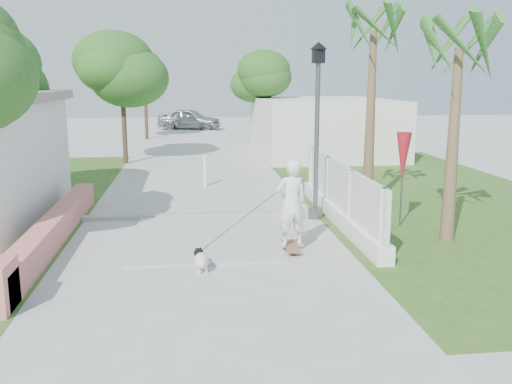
{
  "coord_description": "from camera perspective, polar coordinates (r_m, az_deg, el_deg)",
  "views": [
    {
      "loc": [
        -0.3,
        -8.56,
        3.57
      ],
      "look_at": [
        1.14,
        3.68,
        1.1
      ],
      "focal_mm": 40.0,
      "sensor_mm": 36.0,
      "label": 1
    }
  ],
  "objects": [
    {
      "name": "skateboarder",
      "position": [
        11.44,
        -0.11,
        -2.4
      ],
      "size": [
        2.27,
        1.39,
        1.95
      ],
      "rotation": [
        0.0,
        0.0,
        3.32
      ],
      "color": "#955E3B",
      "rests_on": "ground"
    },
    {
      "name": "lattice_fence",
      "position": [
        14.38,
        8.34,
        -0.94
      ],
      "size": [
        0.35,
        7.0,
        1.5
      ],
      "color": "white",
      "rests_on": "ground"
    },
    {
      "name": "palm_near",
      "position": [
        13.07,
        19.6,
        12.38
      ],
      "size": [
        1.8,
        1.8,
        4.7
      ],
      "color": "brown",
      "rests_on": "ground"
    },
    {
      "name": "tree_path_right",
      "position": [
        28.76,
        0.31,
        11.18
      ],
      "size": [
        3.0,
        3.0,
        4.79
      ],
      "color": "#4C3826",
      "rests_on": "ground"
    },
    {
      "name": "tree_path_far",
      "position": [
        34.63,
        -11.06,
        11.54
      ],
      "size": [
        3.2,
        3.2,
        5.17
      ],
      "color": "#4C3826",
      "rests_on": "ground"
    },
    {
      "name": "path_strip",
      "position": [
        28.78,
        -6.09,
        4.2
      ],
      "size": [
        3.2,
        36.0,
        0.06
      ],
      "primitive_type": "cube",
      "color": "#B7B7B2",
      "rests_on": "ground"
    },
    {
      "name": "palm_far",
      "position": [
        15.86,
        11.65,
        14.41
      ],
      "size": [
        1.8,
        1.8,
        5.3
      ],
      "color": "brown",
      "rests_on": "ground"
    },
    {
      "name": "pink_wall",
      "position": [
        12.9,
        -19.99,
        -4.0
      ],
      "size": [
        0.45,
        8.2,
        0.8
      ],
      "color": "#D77A6E",
      "rests_on": "ground"
    },
    {
      "name": "building_right",
      "position": [
        27.39,
        6.64,
        6.5
      ],
      "size": [
        6.0,
        8.0,
        2.6
      ],
      "primitive_type": "cube",
      "color": "silver",
      "rests_on": "ground"
    },
    {
      "name": "ground",
      "position": [
        9.28,
        -4.44,
        -11.33
      ],
      "size": [
        90.0,
        90.0,
        0.0
      ],
      "primitive_type": "plane",
      "color": "#B7B7B2",
      "rests_on": "ground"
    },
    {
      "name": "tree_path_left",
      "position": [
        24.69,
        -13.23,
        11.62
      ],
      "size": [
        3.4,
        3.4,
        5.23
      ],
      "color": "#4C3826",
      "rests_on": "ground"
    },
    {
      "name": "patio_umbrella",
      "position": [
        14.15,
        14.5,
        3.32
      ],
      "size": [
        0.36,
        0.36,
        2.3
      ],
      "color": "#59595E",
      "rests_on": "ground"
    },
    {
      "name": "grass_right",
      "position": [
        18.44,
        16.73,
        -0.3
      ],
      "size": [
        8.0,
        20.0,
        0.01
      ],
      "primitive_type": "cube",
      "color": "#31571B",
      "rests_on": "ground"
    },
    {
      "name": "street_lamp",
      "position": [
        14.46,
        6.12,
        6.73
      ],
      "size": [
        0.44,
        0.44,
        4.44
      ],
      "color": "#59595E",
      "rests_on": "ground"
    },
    {
      "name": "parked_car",
      "position": [
        40.54,
        -6.67,
        7.25
      ],
      "size": [
        4.68,
        2.9,
        1.49
      ],
      "primitive_type": "imported",
      "rotation": [
        0.0,
        0.0,
        1.29
      ],
      "color": "#B5B7BD",
      "rests_on": "ground"
    },
    {
      "name": "tree_left_mid",
      "position": [
        17.81,
        -24.03,
        10.13
      ],
      "size": [
        3.2,
        3.2,
        4.85
      ],
      "color": "#4C3826",
      "rests_on": "ground"
    },
    {
      "name": "dog",
      "position": [
        10.8,
        -5.53,
        -6.73
      ],
      "size": [
        0.37,
        0.62,
        0.43
      ],
      "rotation": [
        0.0,
        0.0,
        0.22
      ],
      "color": "silver",
      "rests_on": "ground"
    },
    {
      "name": "bollard",
      "position": [
        18.8,
        -5.12,
        2.14
      ],
      "size": [
        0.14,
        0.14,
        1.09
      ],
      "color": "white",
      "rests_on": "ground"
    },
    {
      "name": "curb",
      "position": [
        14.98,
        -5.39,
        -2.31
      ],
      "size": [
        6.5,
        0.25,
        0.1
      ],
      "primitive_type": "cube",
      "color": "#999993",
      "rests_on": "ground"
    }
  ]
}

